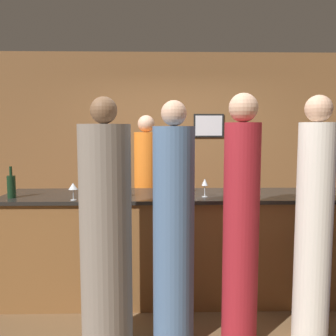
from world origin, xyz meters
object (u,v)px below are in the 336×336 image
guest_2 (106,235)px  wine_bottle_1 (11,186)px  guest_0 (174,232)px  wine_bottle_0 (179,182)px  guest_4 (314,227)px  bartender (147,198)px  guest_3 (241,226)px  wine_bottle_2 (111,186)px

guest_2 → wine_bottle_1: (-0.98, 0.70, 0.27)m
guest_0 → guest_2: size_ratio=0.99×
wine_bottle_0 → wine_bottle_1: (-1.58, -0.22, 0.00)m
guest_0 → guest_4: guest_4 is taller
guest_0 → guest_4: 1.11m
bartender → guest_3: guest_3 is taller
bartender → wine_bottle_1: (-1.24, -0.89, 0.29)m
guest_0 → guest_2: (-0.52, -0.06, -0.00)m
guest_2 → bartender: bearing=80.8°
guest_3 → wine_bottle_0: bearing=117.0°
guest_0 → wine_bottle_1: 1.65m
guest_2 → guest_3: (1.05, 0.05, 0.05)m
guest_0 → wine_bottle_1: size_ratio=6.45×
guest_4 → wine_bottle_0: 1.36m
bartender → wine_bottle_1: 1.55m
guest_0 → wine_bottle_0: size_ratio=6.93×
guest_4 → wine_bottle_0: size_ratio=7.08×
guest_4 → wine_bottle_1: bearing=166.1°
guest_2 → wine_bottle_0: guest_2 is taller
guest_3 → guest_2: bearing=-177.2°
bartender → wine_bottle_0: (0.35, -0.67, 0.29)m
bartender → wine_bottle_0: bartender is taller
guest_0 → guest_3: (0.53, -0.00, 0.05)m
bartender → wine_bottle_2: bartender is taller
guest_3 → wine_bottle_1: (-2.03, 0.65, 0.22)m
guest_2 → guest_4: size_ratio=0.99×
bartender → wine_bottle_0: 0.81m
guest_0 → bartender: bearing=99.7°
wine_bottle_2 → guest_3: bearing=-27.9°
bartender → wine_bottle_2: size_ratio=5.72×
guest_2 → wine_bottle_2: size_ratio=5.96×
guest_2 → guest_4: bearing=2.1°
guest_0 → guest_4: size_ratio=0.98×
wine_bottle_0 → wine_bottle_2: wine_bottle_2 is taller
guest_3 → wine_bottle_2: bearing=152.1°
guest_2 → wine_bottle_0: (0.60, 0.92, 0.27)m
guest_3 → guest_4: size_ratio=1.01×
guest_3 → wine_bottle_2: guest_3 is taller
bartender → wine_bottle_0: bearing=117.4°
bartender → wine_bottle_1: size_ratio=6.26×
guest_0 → guest_2: 0.52m
wine_bottle_0 → guest_0: bearing=-95.6°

